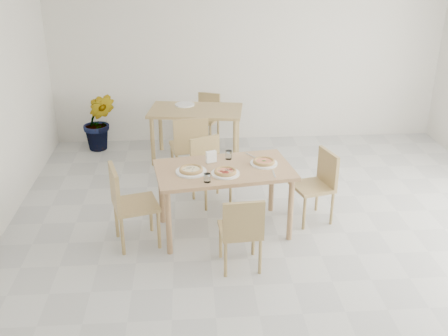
{
  "coord_description": "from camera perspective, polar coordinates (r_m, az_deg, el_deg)",
  "views": [
    {
      "loc": [
        -0.93,
        -4.44,
        2.97
      ],
      "look_at": [
        -0.58,
        0.59,
        0.75
      ],
      "focal_mm": 42.0,
      "sensor_mm": 36.0,
      "label": 1
    }
  ],
  "objects": [
    {
      "name": "napkin_holder",
      "position": [
        5.61,
        -1.4,
        1.16
      ],
      "size": [
        0.13,
        0.1,
        0.13
      ],
      "rotation": [
        0.0,
        0.0,
        0.35
      ],
      "color": "silver",
      "rests_on": "main_table"
    },
    {
      "name": "plate_pepperoni",
      "position": [
        5.36,
        0.15,
        -0.59
      ],
      "size": [
        0.29,
        0.29,
        0.02
      ],
      "primitive_type": "cylinder",
      "color": "white",
      "rests_on": "main_table"
    },
    {
      "name": "chair_east",
      "position": [
        5.96,
        10.26,
        -1.41
      ],
      "size": [
        0.5,
        0.5,
        0.82
      ],
      "rotation": [
        0.0,
        0.0,
        -1.31
      ],
      "color": "tan",
      "rests_on": "ground"
    },
    {
      "name": "plate_empty",
      "position": [
        7.66,
        -4.29,
        6.89
      ],
      "size": [
        0.28,
        0.28,
        0.02
      ],
      "primitive_type": "cylinder",
      "color": "white",
      "rests_on": "second_table"
    },
    {
      "name": "pizza_pepperoni",
      "position": [
        5.35,
        0.15,
        -0.37
      ],
      "size": [
        0.25,
        0.25,
        0.03
      ],
      "rotation": [
        0.0,
        0.0,
        -0.1
      ],
      "color": "#DFB869",
      "rests_on": "plate_pepperoni"
    },
    {
      "name": "fork_b",
      "position": [
        5.39,
        5.47,
        -0.65
      ],
      "size": [
        0.02,
        0.19,
        0.01
      ],
      "primitive_type": "cube",
      "rotation": [
        0.0,
        0.0,
        -0.02
      ],
      "color": "silver",
      "rests_on": "main_table"
    },
    {
      "name": "second_table",
      "position": [
        7.5,
        -3.09,
        5.68
      ],
      "size": [
        1.39,
        0.92,
        0.75
      ],
      "rotation": [
        0.0,
        0.0,
        -0.14
      ],
      "color": "tan",
      "rests_on": "ground"
    },
    {
      "name": "tumbler_b",
      "position": [
        5.18,
        -1.85,
        -1.08
      ],
      "size": [
        0.07,
        0.07,
        0.09
      ],
      "primitive_type": "cylinder",
      "color": "white",
      "rests_on": "main_table"
    },
    {
      "name": "plate_mushroom",
      "position": [
        5.42,
        -3.59,
        -0.39
      ],
      "size": [
        0.32,
        0.32,
        0.02
      ],
      "primitive_type": "cylinder",
      "color": "white",
      "rests_on": "main_table"
    },
    {
      "name": "chair_back_n",
      "position": [
        8.2,
        -1.95,
        5.81
      ],
      "size": [
        0.51,
        0.51,
        0.77
      ],
      "rotation": [
        0.0,
        0.0,
        -0.43
      ],
      "color": "tan",
      "rests_on": "ground"
    },
    {
      "name": "chair_north",
      "position": [
        6.32,
        -1.67,
        0.3
      ],
      "size": [
        0.52,
        0.52,
        0.79
      ],
      "rotation": [
        0.0,
        0.0,
        0.44
      ],
      "color": "tan",
      "rests_on": "ground"
    },
    {
      "name": "main_table",
      "position": [
        5.54,
        0.0,
        -0.86
      ],
      "size": [
        1.53,
        1.01,
        0.75
      ],
      "rotation": [
        0.0,
        0.0,
        0.15
      ],
      "color": "#A97756",
      "rests_on": "ground"
    },
    {
      "name": "pizza_margherita",
      "position": [
        5.61,
        4.36,
        0.71
      ],
      "size": [
        0.29,
        0.29,
        0.03
      ],
      "rotation": [
        0.0,
        0.0,
        -0.29
      ],
      "color": "#DFB869",
      "rests_on": "plate_margherita"
    },
    {
      "name": "chair_west",
      "position": [
        5.45,
        -10.49,
        -3.48
      ],
      "size": [
        0.54,
        0.54,
        0.88
      ],
      "rotation": [
        0.0,
        0.0,
        1.85
      ],
      "color": "tan",
      "rests_on": "ground"
    },
    {
      "name": "chair_south",
      "position": [
        4.97,
        1.93,
        -6.62
      ],
      "size": [
        0.42,
        0.42,
        0.79
      ],
      "rotation": [
        0.0,
        0.0,
        3.22
      ],
      "color": "tan",
      "rests_on": "ground"
    },
    {
      "name": "pizza_mushroom",
      "position": [
        5.41,
        -3.6,
        -0.16
      ],
      "size": [
        0.32,
        0.32,
        0.03
      ],
      "rotation": [
        0.0,
        0.0,
        -0.34
      ],
      "color": "#DFB869",
      "rests_on": "plate_mushroom"
    },
    {
      "name": "plate_margherita",
      "position": [
        5.62,
        4.36,
        0.5
      ],
      "size": [
        0.29,
        0.29,
        0.02
      ],
      "primitive_type": "cylinder",
      "color": "white",
      "rests_on": "main_table"
    },
    {
      "name": "fork_a",
      "position": [
        5.83,
        2.98,
        1.35
      ],
      "size": [
        0.12,
        0.17,
        0.01
      ],
      "primitive_type": "cube",
      "rotation": [
        0.0,
        0.0,
        0.58
      ],
      "color": "silver",
      "rests_on": "main_table"
    },
    {
      "name": "tumbler_a",
      "position": [
        5.72,
        0.51,
        1.44
      ],
      "size": [
        0.07,
        0.07,
        0.1
      ],
      "primitive_type": "cylinder",
      "color": "white",
      "rests_on": "main_table"
    },
    {
      "name": "chair_back_s",
      "position": [
        6.81,
        -3.77,
        2.63
      ],
      "size": [
        0.52,
        0.52,
        0.9
      ],
      "rotation": [
        0.0,
        0.0,
        3.33
      ],
      "color": "tan",
      "rests_on": "ground"
    },
    {
      "name": "potted_plant",
      "position": [
        8.11,
        -13.43,
        4.94
      ],
      "size": [
        0.49,
        0.4,
        0.89
      ],
      "primitive_type": "imported",
      "rotation": [
        0.0,
        0.0,
        -0.0
      ],
      "color": "#2E621D",
      "rests_on": "ground"
    }
  ]
}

